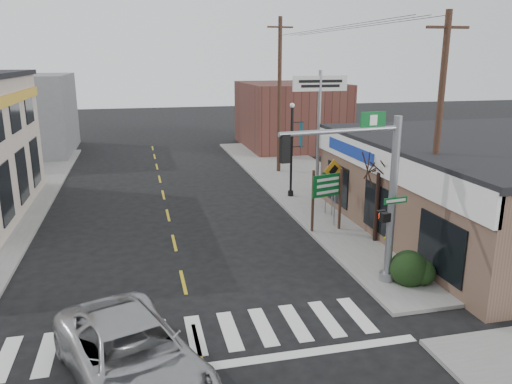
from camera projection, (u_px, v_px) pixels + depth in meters
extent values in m
plane|color=black|center=(197.00, 343.00, 13.90)|extent=(140.00, 140.00, 0.00)
cube|color=slate|center=(328.00, 198.00, 28.12)|extent=(6.00, 38.00, 0.13)
cube|color=gold|center=(174.00, 243.00, 21.41)|extent=(0.12, 56.00, 0.01)
cube|color=silver|center=(195.00, 335.00, 14.27)|extent=(11.00, 2.20, 0.01)
cube|color=brown|center=(503.00, 189.00, 22.29)|extent=(12.00, 14.00, 4.00)
cube|color=#522C25|center=(290.00, 115.00, 44.05)|extent=(8.00, 10.00, 5.60)
cube|color=slate|center=(13.00, 115.00, 40.63)|extent=(9.00, 10.00, 6.40)
imported|color=#A6A7AB|center=(132.00, 356.00, 11.89)|extent=(4.40, 6.31, 1.60)
cylinder|color=gray|center=(392.00, 201.00, 16.78)|extent=(0.27, 0.27, 5.75)
cylinder|color=gray|center=(337.00, 130.00, 15.66)|extent=(4.21, 0.15, 0.15)
cube|color=black|center=(278.00, 146.00, 15.34)|extent=(0.27, 0.21, 0.86)
cube|color=#0B5321|center=(396.00, 200.00, 16.55)|extent=(0.91, 0.04, 0.21)
cube|color=#0B5321|center=(371.00, 120.00, 15.85)|extent=(0.91, 0.05, 0.53)
cube|color=black|center=(385.00, 217.00, 16.82)|extent=(0.31, 0.25, 0.31)
cube|color=#41291E|center=(313.00, 201.00, 22.14)|extent=(0.10, 0.10, 2.80)
cube|color=#41291E|center=(340.00, 199.00, 22.44)|extent=(0.10, 0.10, 2.80)
cube|color=#0D4B28|center=(328.00, 185.00, 22.05)|extent=(1.60, 0.05, 1.00)
cylinder|color=#BBC200|center=(389.00, 241.00, 20.44)|extent=(0.21, 0.21, 0.59)
sphere|color=#BBC200|center=(389.00, 233.00, 20.35)|extent=(0.23, 0.23, 0.23)
cylinder|color=gray|center=(332.00, 190.00, 24.41)|extent=(0.06, 0.06, 2.61)
cube|color=orange|center=(333.00, 170.00, 24.12)|extent=(1.11, 0.03, 1.11)
cylinder|color=black|center=(291.00, 152.00, 27.60)|extent=(0.14, 0.14, 5.02)
sphere|color=silver|center=(292.00, 105.00, 26.94)|extent=(0.27, 0.27, 0.27)
cube|color=#0F4553|center=(301.00, 134.00, 27.47)|extent=(0.02, 0.53, 1.35)
cylinder|color=gray|center=(319.00, 131.00, 28.93)|extent=(0.20, 0.20, 6.90)
cube|color=silver|center=(320.00, 83.00, 28.22)|extent=(3.25, 0.18, 0.86)
cylinder|color=black|center=(377.00, 207.00, 20.97)|extent=(0.19, 0.19, 2.96)
ellipsoid|color=#1A3B1E|center=(409.00, 269.00, 17.24)|extent=(1.31, 1.31, 0.98)
ellipsoid|color=black|center=(394.00, 205.00, 24.91)|extent=(1.18, 1.18, 0.88)
cylinder|color=#432B1F|center=(437.00, 141.00, 18.42)|extent=(0.24, 0.24, 9.18)
cube|color=#432B1F|center=(448.00, 27.00, 17.38)|extent=(1.60, 0.10, 0.10)
cylinder|color=#492A1D|center=(279.00, 97.00, 33.18)|extent=(0.26, 0.26, 10.14)
cube|color=#492A1D|center=(280.00, 27.00, 32.04)|extent=(1.76, 0.11, 0.11)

